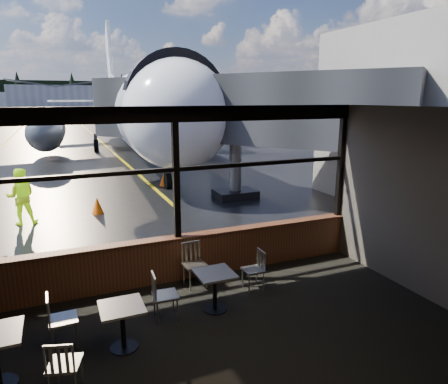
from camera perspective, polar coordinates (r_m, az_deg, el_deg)
ground_plane at (r=127.44m, az=-22.34°, el=10.65°), size 520.00×520.00×0.00m
carpet_floor at (r=6.06m, az=2.43°, el=-23.57°), size 8.00×6.00×0.01m
ceiling at (r=4.85m, az=2.84°, el=11.57°), size 8.00×6.00×0.04m
window_sill at (r=8.30m, az=-6.53°, el=-9.43°), size 8.00×0.28×0.90m
window_header at (r=7.67m, az=-7.10°, el=10.98°), size 8.00×0.18×0.30m
mullion_centre at (r=7.80m, az=-6.86°, el=2.51°), size 0.12×0.12×2.60m
mullion_right at (r=9.65m, az=16.34°, el=4.13°), size 0.12×0.12×2.60m
window_transom at (r=7.78m, az=-6.88°, el=3.24°), size 8.00×0.10×0.08m
airliner at (r=28.58m, az=-13.58°, el=16.89°), size 32.83×38.59×11.25m
jet_bridge at (r=14.13m, az=1.01°, el=8.23°), size 9.01×11.02×4.81m
cafe_table_near at (r=7.18m, az=-1.32°, el=-14.01°), size 0.64×0.64×0.71m
cafe_table_mid at (r=6.39m, az=-14.24°, el=-18.24°), size 0.63×0.63×0.69m
chair_near_e at (r=7.88m, az=4.17°, el=-11.10°), size 0.44×0.44×0.79m
chair_near_w at (r=6.95m, az=-8.38°, el=-14.47°), size 0.49×0.49×0.85m
chair_near_n at (r=7.97m, az=-4.18°, el=-10.42°), size 0.52×0.52×0.89m
chair_mid_s at (r=5.78m, az=-21.81°, el=-21.91°), size 0.55×0.55×0.80m
chair_mid_w at (r=6.68m, az=-22.00°, el=-16.58°), size 0.48×0.48×0.85m
ground_crew at (r=13.13m, az=-27.04°, el=-0.58°), size 0.81×0.63×1.66m
cone_nose at (r=17.19m, az=-8.59°, el=1.82°), size 0.40×0.40×0.55m
terminal_annex at (r=15.63m, az=28.29°, el=9.36°), size 5.00×7.00×6.00m
hangar_mid at (r=192.39m, az=-22.85°, el=12.66°), size 38.00×15.00×10.00m
hangar_right at (r=195.51m, az=-4.50°, el=13.91°), size 50.00×20.00×12.00m
fuel_tank_b at (r=190.22m, az=-28.92°, el=11.46°), size 8.00×8.00×6.00m
fuel_tank_c at (r=189.54m, az=-25.86°, el=11.78°), size 8.00×8.00×6.00m
treeline at (r=217.40m, az=-22.94°, el=12.87°), size 360.00×3.00×12.00m
cone_extra at (r=13.51m, az=-17.65°, el=-1.84°), size 0.38×0.38×0.53m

